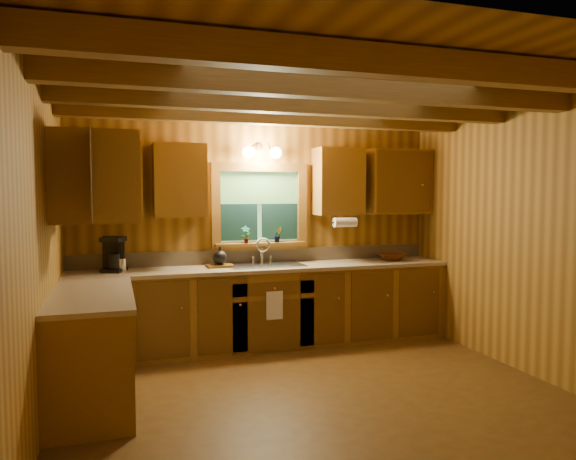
# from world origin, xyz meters

# --- Properties ---
(room) EXTENTS (4.20, 4.20, 4.20)m
(room) POSITION_xyz_m (0.00, 0.00, 1.30)
(room) COLOR #543714
(room) RESTS_ON ground
(ceiling_beams) EXTENTS (4.20, 2.54, 0.18)m
(ceiling_beams) POSITION_xyz_m (0.00, 0.00, 2.49)
(ceiling_beams) COLOR brown
(ceiling_beams) RESTS_ON room
(base_cabinets) EXTENTS (4.20, 2.22, 0.86)m
(base_cabinets) POSITION_xyz_m (-0.49, 1.28, 0.43)
(base_cabinets) COLOR brown
(base_cabinets) RESTS_ON ground
(countertop) EXTENTS (4.20, 2.24, 0.04)m
(countertop) POSITION_xyz_m (-0.48, 1.29, 0.88)
(countertop) COLOR tan
(countertop) RESTS_ON base_cabinets
(backsplash) EXTENTS (4.20, 0.02, 0.16)m
(backsplash) POSITION_xyz_m (0.00, 1.89, 0.98)
(backsplash) COLOR #9B8868
(backsplash) RESTS_ON room
(dishwasher_panel) EXTENTS (0.02, 0.60, 0.80)m
(dishwasher_panel) POSITION_xyz_m (-1.47, 0.68, 0.43)
(dishwasher_panel) COLOR white
(dishwasher_panel) RESTS_ON base_cabinets
(upper_cabinets) EXTENTS (4.19, 1.77, 0.78)m
(upper_cabinets) POSITION_xyz_m (-0.56, 1.42, 1.84)
(upper_cabinets) COLOR brown
(upper_cabinets) RESTS_ON room
(window) EXTENTS (1.12, 0.08, 1.00)m
(window) POSITION_xyz_m (0.00, 1.87, 1.53)
(window) COLOR brown
(window) RESTS_ON room
(window_sill) EXTENTS (1.06, 0.14, 0.04)m
(window_sill) POSITION_xyz_m (0.00, 1.82, 1.12)
(window_sill) COLOR brown
(window_sill) RESTS_ON room
(wall_sconce) EXTENTS (0.45, 0.21, 0.17)m
(wall_sconce) POSITION_xyz_m (0.00, 1.75, 2.16)
(wall_sconce) COLOR black
(wall_sconce) RESTS_ON room
(paper_towel_roll) EXTENTS (0.27, 0.11, 0.11)m
(paper_towel_roll) POSITION_xyz_m (0.92, 1.53, 1.37)
(paper_towel_roll) COLOR white
(paper_towel_roll) RESTS_ON upper_cabinets
(dish_towel) EXTENTS (0.18, 0.01, 0.30)m
(dish_towel) POSITION_xyz_m (0.00, 1.26, 0.52)
(dish_towel) COLOR white
(dish_towel) RESTS_ON base_cabinets
(sink) EXTENTS (0.82, 0.48, 0.43)m
(sink) POSITION_xyz_m (0.00, 1.60, 0.86)
(sink) COLOR silver
(sink) RESTS_ON countertop
(coffee_maker) EXTENTS (0.20, 0.26, 0.36)m
(coffee_maker) POSITION_xyz_m (-1.61, 1.67, 1.08)
(coffee_maker) COLOR black
(coffee_maker) RESTS_ON countertop
(utensil_crock) EXTENTS (0.11, 0.11, 0.31)m
(utensil_crock) POSITION_xyz_m (-1.54, 1.63, 0.98)
(utensil_crock) COLOR silver
(utensil_crock) RESTS_ON countertop
(cutting_board) EXTENTS (0.29, 0.21, 0.03)m
(cutting_board) POSITION_xyz_m (-0.51, 1.65, 0.91)
(cutting_board) COLOR #593913
(cutting_board) RESTS_ON countertop
(teakettle) EXTENTS (0.16, 0.16, 0.20)m
(teakettle) POSITION_xyz_m (-0.51, 1.65, 1.00)
(teakettle) COLOR black
(teakettle) RESTS_ON cutting_board
(wicker_basket) EXTENTS (0.40, 0.40, 0.08)m
(wicker_basket) POSITION_xyz_m (1.56, 1.61, 0.94)
(wicker_basket) COLOR #48230C
(wicker_basket) RESTS_ON countertop
(potted_plant_left) EXTENTS (0.11, 0.08, 0.20)m
(potted_plant_left) POSITION_xyz_m (-0.18, 1.78, 1.24)
(potted_plant_left) COLOR #593913
(potted_plant_left) RESTS_ON window_sill
(potted_plant_right) EXTENTS (0.10, 0.09, 0.18)m
(potted_plant_right) POSITION_xyz_m (0.20, 1.79, 1.23)
(potted_plant_right) COLOR #593913
(potted_plant_right) RESTS_ON window_sill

